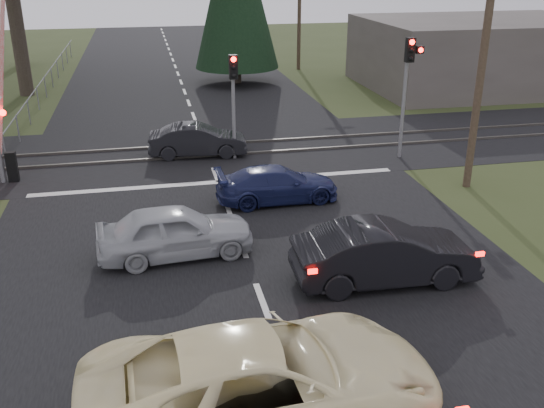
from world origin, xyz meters
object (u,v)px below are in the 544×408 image
object	(u,v)px
utility_pole_near	(484,49)
dark_car_far	(198,140)
dark_hatchback	(385,254)
traffic_signal_center	(234,89)
blue_sedan	(277,184)
traffic_signal_right	(408,75)
crossing_signal	(1,126)
silver_car	(175,232)
cream_coupe	(263,381)

from	to	relation	value
utility_pole_near	dark_car_far	distance (m)	11.20
dark_hatchback	traffic_signal_center	bearing A→B (deg)	13.14
dark_hatchback	dark_car_far	size ratio (longest dim) A/B	1.17
utility_pole_near	blue_sedan	xyz separation A→B (m)	(-6.81, 0.04, -4.14)
dark_hatchback	blue_sedan	xyz separation A→B (m)	(-1.45, 5.72, -0.17)
blue_sedan	dark_car_far	world-z (taller)	dark_car_far
blue_sedan	traffic_signal_right	bearing A→B (deg)	-61.49
dark_car_far	traffic_signal_right	bearing A→B (deg)	-98.97
crossing_signal	blue_sedan	bearing A→B (deg)	-22.69
silver_car	traffic_signal_right	bearing A→B (deg)	-58.93
traffic_signal_right	dark_car_far	distance (m)	8.61
traffic_signal_right	dark_car_far	world-z (taller)	traffic_signal_right
traffic_signal_center	cream_coupe	xyz separation A→B (m)	(-1.74, -14.57, -1.95)
traffic_signal_center	utility_pole_near	distance (m)	9.05
dark_car_far	utility_pole_near	bearing A→B (deg)	-116.48
blue_sedan	silver_car	bearing A→B (deg)	130.98
utility_pole_near	silver_car	xyz separation A→B (m)	(-10.31, -3.22, -4.02)
blue_sedan	dark_car_far	distance (m)	5.81
traffic_signal_center	silver_car	world-z (taller)	traffic_signal_center
traffic_signal_center	cream_coupe	distance (m)	14.80
traffic_signal_center	dark_hatchback	size ratio (longest dim) A/B	0.90
traffic_signal_right	utility_pole_near	xyz separation A→B (m)	(0.95, -3.47, 1.41)
dark_car_far	traffic_signal_center	bearing A→B (deg)	-114.34
silver_car	blue_sedan	distance (m)	4.79
blue_sedan	dark_car_far	bearing A→B (deg)	19.08
traffic_signal_center	silver_car	bearing A→B (deg)	-109.61
crossing_signal	traffic_signal_right	bearing A→B (deg)	-1.21
dark_hatchback	silver_car	xyz separation A→B (m)	(-4.95, 2.46, -0.04)
traffic_signal_right	utility_pole_near	size ratio (longest dim) A/B	0.52
utility_pole_near	silver_car	world-z (taller)	utility_pole_near
cream_coupe	blue_sedan	distance (m)	10.22
blue_sedan	utility_pole_near	bearing A→B (deg)	-92.22
traffic_signal_center	utility_pole_near	world-z (taller)	utility_pole_near
cream_coupe	dark_hatchback	xyz separation A→B (m)	(3.88, 4.21, -0.11)
traffic_signal_center	utility_pole_near	bearing A→B (deg)	-31.95
dark_hatchback	silver_car	distance (m)	5.53
utility_pole_near	blue_sedan	distance (m)	7.97
silver_car	blue_sedan	size ratio (longest dim) A/B	1.03
traffic_signal_center	dark_car_far	distance (m)	2.69
dark_hatchback	silver_car	size ratio (longest dim) A/B	1.10
cream_coupe	silver_car	distance (m)	6.76
traffic_signal_right	dark_car_far	xyz separation A→B (m)	(-7.94, 1.99, -2.68)
silver_car	dark_car_far	distance (m)	8.80
blue_sedan	dark_car_far	xyz separation A→B (m)	(-2.08, 5.42, 0.06)
dark_hatchback	utility_pole_near	bearing A→B (deg)	-41.86
traffic_signal_right	dark_hatchback	world-z (taller)	traffic_signal_right
crossing_signal	utility_pole_near	world-z (taller)	utility_pole_near
traffic_signal_right	blue_sedan	world-z (taller)	traffic_signal_right
utility_pole_near	dark_hatchback	distance (m)	8.77
crossing_signal	dark_car_far	xyz separation A→B (m)	(6.89, 1.67, -1.42)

